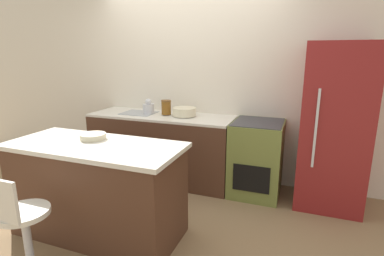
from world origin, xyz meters
name	(u,v)px	position (x,y,z in m)	size (l,w,h in m)	color
ground_plane	(172,191)	(0.00, 0.00, 0.00)	(14.00, 14.00, 0.00)	#8E704C
wall_back	(191,82)	(0.00, 0.70, 1.30)	(8.00, 0.06, 2.60)	silver
back_counter	(162,147)	(-0.29, 0.34, 0.44)	(1.92, 0.65, 0.89)	#4C2D1E
kitchen_island	(97,189)	(-0.27, -1.04, 0.45)	(1.61, 0.71, 0.89)	#4C2D1E
oven_range	(256,158)	(0.98, 0.34, 0.45)	(0.59, 0.66, 0.89)	olive
refrigerator	(333,127)	(1.78, 0.35, 0.90)	(0.68, 0.67, 1.79)	maroon
stool_chair	(22,229)	(-0.41, -1.73, 0.41)	(0.37, 0.37, 0.86)	#B7B7BC
kettle	(149,107)	(-0.49, 0.37, 0.97)	(0.16, 0.16, 0.19)	silver
mixing_bowl	(184,112)	(0.03, 0.37, 0.95)	(0.30, 0.30, 0.10)	beige
canister_jar	(166,107)	(-0.23, 0.37, 0.99)	(0.13, 0.13, 0.19)	brown
fruit_bowl	(93,136)	(-0.38, -0.92, 0.91)	(0.24, 0.24, 0.05)	beige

